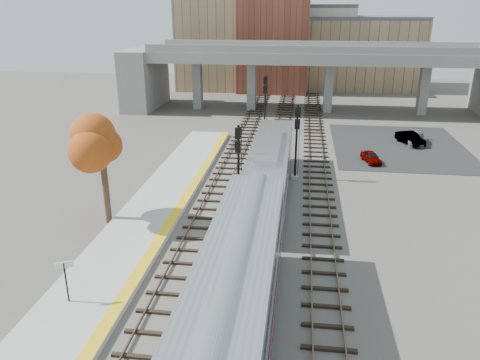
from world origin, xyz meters
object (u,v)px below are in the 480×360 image
(car_c, at_px, (416,138))
(car_a, at_px, (371,157))
(signal_mast_near, at_px, (238,170))
(signal_mast_mid, at_px, (296,144))
(car_b, at_px, (410,138))
(signal_mast_far, at_px, (265,104))
(locomotive, at_px, (270,168))
(tree, at_px, (101,148))

(car_c, bearing_deg, car_a, -117.83)
(signal_mast_near, bearing_deg, signal_mast_mid, 59.21)
(signal_mast_near, xyz_separation_m, car_b, (16.42, 19.55, -2.34))
(signal_mast_mid, bearing_deg, car_c, 44.70)
(signal_mast_mid, relative_size, signal_mast_far, 1.00)
(car_a, bearing_deg, locomotive, -149.25)
(car_b, bearing_deg, signal_mast_near, -151.41)
(signal_mast_mid, distance_m, car_a, 9.50)
(car_a, bearing_deg, signal_mast_mid, -157.19)
(locomotive, distance_m, car_c, 22.53)
(locomotive, height_order, car_c, locomotive)
(locomotive, bearing_deg, tree, -148.32)
(tree, height_order, car_a, tree)
(car_a, relative_size, car_b, 0.77)
(signal_mast_far, bearing_deg, car_c, -14.15)
(signal_mast_mid, xyz_separation_m, car_c, (13.02, 12.88, -2.52))
(signal_mast_mid, height_order, car_b, signal_mast_mid)
(signal_mast_near, distance_m, signal_mast_mid, 8.01)
(car_b, bearing_deg, signal_mast_mid, -155.58)
(car_b, height_order, car_c, car_b)
(car_a, bearing_deg, signal_mast_far, 119.52)
(signal_mast_mid, distance_m, tree, 16.76)
(signal_mast_near, xyz_separation_m, signal_mast_far, (-0.00, 24.08, 0.13))
(signal_mast_far, bearing_deg, signal_mast_mid, -76.59)
(car_a, xyz_separation_m, car_c, (5.78, 7.31, 0.10))
(signal_mast_far, bearing_deg, car_b, -15.41)
(car_b, distance_m, car_c, 0.73)
(locomotive, xyz_separation_m, signal_mast_mid, (2.00, 3.84, 0.91))
(signal_mast_near, distance_m, car_a, 17.02)
(locomotive, height_order, tree, tree)
(locomotive, relative_size, tree, 2.58)
(signal_mast_mid, distance_m, car_c, 18.48)
(tree, xyz_separation_m, car_b, (25.16, 23.19, -4.78))
(signal_mast_far, relative_size, tree, 0.89)
(signal_mast_mid, height_order, signal_mast_far, signal_mast_mid)
(car_c, bearing_deg, car_b, -152.65)
(locomotive, distance_m, tree, 13.14)
(car_a, height_order, car_c, car_c)
(tree, bearing_deg, signal_mast_far, 72.50)
(car_a, relative_size, car_c, 0.72)
(signal_mast_near, height_order, car_b, signal_mast_near)
(tree, bearing_deg, locomotive, 31.68)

